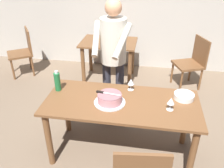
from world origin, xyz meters
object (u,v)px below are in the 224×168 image
at_px(cake_knife, 103,93).
at_px(water_bottle, 57,81).
at_px(wine_glass_far, 131,82).
at_px(background_chair_1, 192,61).
at_px(wine_glass_near, 171,101).
at_px(plate_stack, 184,96).
at_px(background_chair_0, 23,50).
at_px(background_table, 109,50).
at_px(person_cutting_cake, 113,52).
at_px(cake_on_platter, 110,99).
at_px(main_dining_table, 121,110).

distance_m(cake_knife, water_bottle, 0.59).
height_order(wine_glass_far, background_chair_1, background_chair_1).
bearing_deg(wine_glass_near, plate_stack, 56.56).
xyz_separation_m(wine_glass_near, water_bottle, (-1.28, 0.19, 0.01)).
bearing_deg(wine_glass_far, background_chair_0, 144.78).
distance_m(cake_knife, wine_glass_far, 0.40).
xyz_separation_m(cake_knife, background_chair_1, (1.20, 1.88, -0.37)).
bearing_deg(background_table, plate_stack, -56.25).
relative_size(person_cutting_cake, background_chair_1, 1.91).
xyz_separation_m(cake_on_platter, cake_knife, (-0.07, 0.01, 0.06)).
height_order(water_bottle, person_cutting_cake, person_cutting_cake).
height_order(plate_stack, background_table, plate_stack).
relative_size(main_dining_table, cake_on_platter, 4.96).
bearing_deg(background_table, wine_glass_near, -63.19).
xyz_separation_m(wine_glass_near, background_chair_1, (0.50, 1.92, -0.36)).
bearing_deg(background_chair_0, person_cutting_cake, -32.49).
xyz_separation_m(cake_knife, plate_stack, (0.87, 0.21, -0.09)).
height_order(cake_on_platter, background_chair_1, background_chair_1).
height_order(main_dining_table, cake_on_platter, cake_on_platter).
distance_m(wine_glass_far, background_chair_0, 2.75).
bearing_deg(plate_stack, wine_glass_far, 171.39).
xyz_separation_m(cake_on_platter, water_bottle, (-0.64, 0.17, 0.06)).
bearing_deg(background_chair_0, plate_stack, -30.47).
height_order(wine_glass_near, background_chair_1, background_chair_1).
bearing_deg(person_cutting_cake, cake_knife, -90.30).
xyz_separation_m(background_table, background_chair_0, (-1.67, -0.07, -0.09)).
distance_m(cake_on_platter, cake_knife, 0.10).
bearing_deg(person_cutting_cake, cake_on_platter, -83.90).
distance_m(wine_glass_near, wine_glass_far, 0.55).
distance_m(cake_knife, plate_stack, 0.90).
bearing_deg(wine_glass_far, cake_on_platter, -122.07).
bearing_deg(wine_glass_far, background_table, 108.80).
relative_size(wine_glass_near, background_chair_1, 0.16).
relative_size(cake_on_platter, plate_stack, 1.55).
relative_size(background_chair_0, background_chair_1, 1.00).
xyz_separation_m(cake_on_platter, wine_glass_near, (0.64, -0.02, 0.05)).
distance_m(plate_stack, background_table, 2.10).
height_order(main_dining_table, background_chair_1, background_chair_1).
height_order(plate_stack, background_chair_0, background_chair_0).
relative_size(water_bottle, background_chair_1, 0.28).
bearing_deg(background_chair_1, plate_stack, -101.34).
xyz_separation_m(main_dining_table, wine_glass_near, (0.51, -0.07, 0.22)).
relative_size(main_dining_table, wine_glass_near, 11.71).
relative_size(water_bottle, background_table, 0.25).
height_order(cake_on_platter, wine_glass_far, wine_glass_far).
relative_size(wine_glass_near, background_chair_0, 0.16).
xyz_separation_m(main_dining_table, background_chair_0, (-2.16, 1.84, -0.14)).
xyz_separation_m(cake_on_platter, background_table, (-0.36, 1.96, -0.22)).
height_order(wine_glass_far, background_table, wine_glass_far).
bearing_deg(wine_glass_near, main_dining_table, 172.55).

